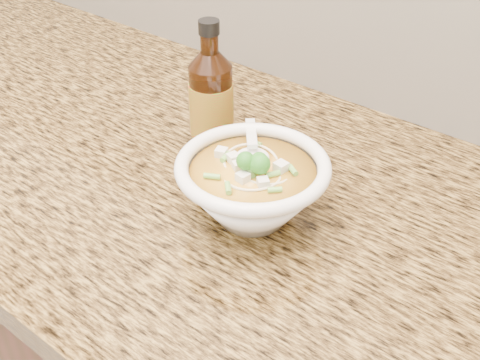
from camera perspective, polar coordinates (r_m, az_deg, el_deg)
The scene contains 4 objects.
cabinet at distance 1.23m, azimuth -4.57°, elevation -16.22°, with size 4.00×0.65×0.86m, color #341E0F.
counter_slab at distance 0.92m, azimuth -5.89°, elevation 1.42°, with size 4.00×0.68×0.04m, color olive.
soup_bowl at distance 0.75m, azimuth 1.19°, elevation -0.82°, with size 0.19×0.20×0.11m.
hot_sauce_bottle at distance 0.89m, azimuth -2.74°, elevation 7.43°, with size 0.08×0.08×0.20m.
Camera 1 is at (0.54, 1.15, 1.39)m, focal length 45.00 mm.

